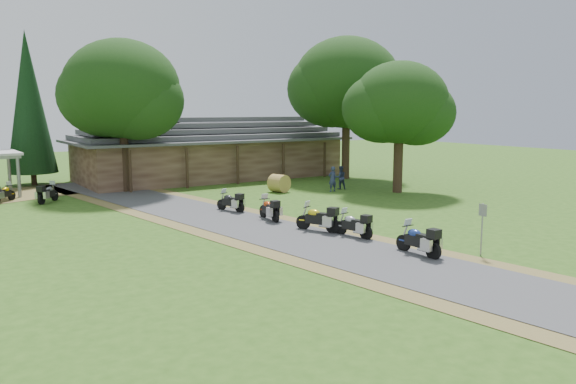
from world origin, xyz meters
TOP-DOWN VIEW (x-y plane):
  - ground at (0.00, 0.00)m, footprint 120.00×120.00m
  - driveway at (-0.50, 4.00)m, footprint 51.95×51.95m
  - lodge at (6.00, 24.00)m, footprint 21.40×9.40m
  - motorcycle_row_a at (1.93, -2.27)m, footprint 0.65×1.90m
  - motorcycle_row_b at (1.84, 1.41)m, footprint 0.91×1.84m
  - motorcycle_row_c at (1.24, 3.15)m, footprint 1.37×2.04m
  - motorcycle_row_d at (0.78, 6.59)m, footprint 0.79×1.86m
  - motorcycle_row_e at (0.30, 9.78)m, footprint 1.07×1.80m
  - motorcycle_carport_a at (-9.48, 19.95)m, footprint 1.56×1.58m
  - motorcycle_carport_b at (-7.33, 18.34)m, footprint 1.61×1.71m
  - person_a at (9.45, 12.63)m, footprint 0.56×0.41m
  - person_b at (10.61, 13.23)m, footprint 0.63×0.54m
  - hay_bale at (6.32, 14.36)m, footprint 1.41×1.33m
  - sign_post at (3.84, -3.64)m, footprint 0.36×0.06m
  - oak_lodge_left at (-2.11, 20.17)m, footprint 7.56×7.56m
  - oak_lodge_right at (14.72, 17.72)m, footprint 8.32×8.32m
  - oak_driveway at (12.84, 9.98)m, footprint 6.29×6.29m
  - cedar_near at (-6.65, 27.20)m, footprint 3.42×3.42m

SIDE VIEW (x-z plane):
  - ground at x=0.00m, z-range 0.00..0.00m
  - driveway at x=-0.50m, z-range 0.00..0.00m
  - motorcycle_carport_a at x=-9.48m, z-range 0.00..1.15m
  - motorcycle_row_e at x=0.30m, z-range 0.00..1.17m
  - hay_bale at x=6.32m, z-range 0.00..1.18m
  - motorcycle_row_b at x=1.84m, z-range 0.00..1.21m
  - motorcycle_carport_b at x=-7.33m, z-range 0.00..1.21m
  - motorcycle_row_d at x=0.78m, z-range 0.00..1.23m
  - motorcycle_row_a at x=1.93m, z-range 0.00..1.29m
  - motorcycle_row_c at x=1.24m, z-range 0.00..1.33m
  - person_b at x=10.61m, z-range 0.00..1.88m
  - person_a at x=9.45m, z-range 0.00..1.97m
  - sign_post at x=3.84m, z-range 0.00..2.00m
  - lodge at x=6.00m, z-range 0.00..4.90m
  - oak_driveway at x=12.84m, z-range 0.00..9.52m
  - oak_lodge_left at x=-2.11m, z-range 0.00..10.94m
  - cedar_near at x=-6.65m, z-range 0.00..11.02m
  - oak_lodge_right at x=14.72m, z-range 0.00..12.11m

